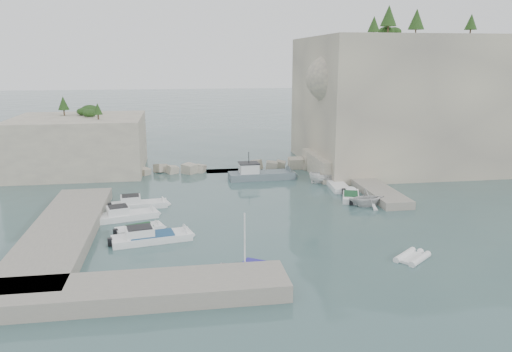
{
  "coord_description": "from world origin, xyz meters",
  "views": [
    {
      "loc": [
        -7.48,
        -41.17,
        14.35
      ],
      "look_at": [
        0.0,
        6.0,
        3.0
      ],
      "focal_mm": 35.0,
      "sensor_mm": 36.0,
      "label": 1
    }
  ],
  "objects": [
    {
      "name": "ground",
      "position": [
        0.0,
        0.0,
        0.0
      ],
      "size": [
        400.0,
        400.0,
        0.0
      ],
      "primitive_type": "plane",
      "color": "#406060",
      "rests_on": "ground"
    },
    {
      "name": "cliff_east",
      "position": [
        23.0,
        23.0,
        8.5
      ],
      "size": [
        26.0,
        22.0,
        17.0
      ],
      "primitive_type": "cube",
      "color": "beige",
      "rests_on": "ground"
    },
    {
      "name": "cliff_terrace",
      "position": [
        13.0,
        18.0,
        1.25
      ],
      "size": [
        8.0,
        10.0,
        2.5
      ],
      "primitive_type": "cube",
      "color": "beige",
      "rests_on": "ground"
    },
    {
      "name": "outcrop_west",
      "position": [
        -20.0,
        25.0,
        3.5
      ],
      "size": [
        16.0,
        14.0,
        7.0
      ],
      "primitive_type": "cube",
      "color": "beige",
      "rests_on": "ground"
    },
    {
      "name": "quay_west",
      "position": [
        -17.0,
        -1.0,
        0.55
      ],
      "size": [
        5.0,
        24.0,
        1.1
      ],
      "primitive_type": "cube",
      "color": "#9E9689",
      "rests_on": "ground"
    },
    {
      "name": "quay_south",
      "position": [
        -10.0,
        -12.5,
        0.55
      ],
      "size": [
        18.0,
        4.0,
        1.1
      ],
      "primitive_type": "cube",
      "color": "#9E9689",
      "rests_on": "ground"
    },
    {
      "name": "ledge_east",
      "position": [
        13.5,
        10.0,
        0.4
      ],
      "size": [
        3.0,
        16.0,
        0.8
      ],
      "primitive_type": "cube",
      "color": "#9E9689",
      "rests_on": "ground"
    },
    {
      "name": "breakwater",
      "position": [
        -1.0,
        22.0,
        0.7
      ],
      "size": [
        28.0,
        3.0,
        1.4
      ],
      "primitive_type": "cube",
      "color": "beige",
      "rests_on": "ground"
    },
    {
      "name": "motorboat_a",
      "position": [
        -11.46,
        7.05,
        0.0
      ],
      "size": [
        6.06,
        2.39,
        1.4
      ],
      "primitive_type": null,
      "rotation": [
        0.0,
        0.0,
        0.11
      ],
      "color": "white",
      "rests_on": "ground"
    },
    {
      "name": "motorboat_c",
      "position": [
        -10.94,
        -0.37,
        0.0
      ],
      "size": [
        4.51,
        2.86,
        0.7
      ],
      "primitive_type": null,
      "rotation": [
        0.0,
        0.0,
        0.34
      ],
      "color": "white",
      "rests_on": "ground"
    },
    {
      "name": "motorboat_d",
      "position": [
        -9.82,
        -2.58,
        0.0
      ],
      "size": [
        7.13,
        3.3,
        1.4
      ],
      "primitive_type": null,
      "rotation": [
        0.0,
        0.0,
        0.19
      ],
      "color": "white",
      "rests_on": "ground"
    },
    {
      "name": "motorboat_b",
      "position": [
        -12.29,
        3.62,
        0.0
      ],
      "size": [
        6.18,
        3.36,
        1.4
      ],
      "primitive_type": null,
      "rotation": [
        0.0,
        0.0,
        0.26
      ],
      "color": "white",
      "rests_on": "ground"
    },
    {
      "name": "rowboat",
      "position": [
        -3.36,
        -10.42,
        0.0
      ],
      "size": [
        5.26,
        4.91,
        0.89
      ],
      "primitive_type": "imported",
      "rotation": [
        0.0,
        0.0,
        0.99
      ],
      "color": "white",
      "rests_on": "ground"
    },
    {
      "name": "inflatable_dinghy",
      "position": [
        9.12,
        -9.38,
        0.0
      ],
      "size": [
        3.31,
        3.07,
        0.44
      ],
      "primitive_type": null,
      "rotation": [
        0.0,
        0.0,
        0.68
      ],
      "color": "white",
      "rests_on": "ground"
    },
    {
      "name": "tender_east_a",
      "position": [
        10.83,
        4.0,
        0.0
      ],
      "size": [
        3.97,
        3.5,
        1.96
      ],
      "primitive_type": "imported",
      "rotation": [
        0.0,
        0.0,
        1.65
      ],
      "color": "silver",
      "rests_on": "ground"
    },
    {
      "name": "tender_east_b",
      "position": [
        10.12,
        6.68,
        0.0
      ],
      "size": [
        3.11,
        5.08,
        0.7
      ],
      "primitive_type": null,
      "rotation": [
        0.0,
        0.0,
        1.24
      ],
      "color": "white",
      "rests_on": "ground"
    },
    {
      "name": "tender_east_c",
      "position": [
        10.16,
        11.12,
        0.0
      ],
      "size": [
        2.24,
        5.69,
        0.7
      ],
      "primitive_type": null,
      "rotation": [
        0.0,
        0.0,
        1.49
      ],
      "color": "white",
      "rests_on": "ground"
    },
    {
      "name": "tender_east_d",
      "position": [
        9.67,
        13.71,
        0.0
      ],
      "size": [
        4.35,
        1.68,
        1.67
      ],
      "primitive_type": "imported",
      "rotation": [
        0.0,
        0.0,
        1.56
      ],
      "color": "white",
      "rests_on": "ground"
    },
    {
      "name": "work_boat",
      "position": [
        2.42,
        16.87,
        0.0
      ],
      "size": [
        8.82,
        2.96,
        2.2
      ],
      "primitive_type": null,
      "rotation": [
        0.0,
        0.0,
        0.04
      ],
      "color": "slate",
      "rests_on": "ground"
    },
    {
      "name": "rowboat_mast",
      "position": [
        -3.36,
        -10.42,
        2.54
      ],
      "size": [
        0.1,
        0.1,
        4.2
      ],
      "primitive_type": "cylinder",
      "color": "white",
      "rests_on": "rowboat"
    },
    {
      "name": "vegetation",
      "position": [
        17.83,
        24.4,
        17.93
      ],
      "size": [
        53.48,
        13.88,
        13.4
      ],
      "color": "#1E4219",
      "rests_on": "ground"
    }
  ]
}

